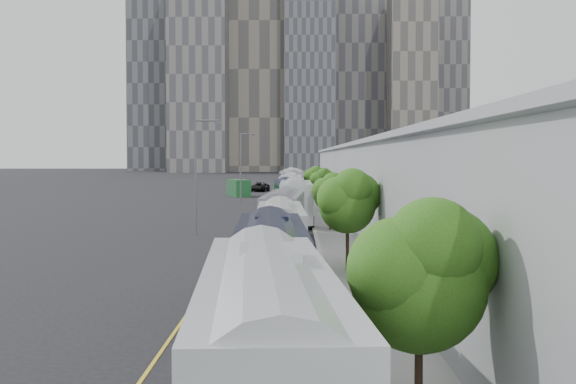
{
  "coord_description": "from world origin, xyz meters",
  "views": [
    {
      "loc": [
        2.68,
        -10.87,
        6.03
      ],
      "look_at": [
        1.97,
        57.84,
        3.0
      ],
      "focal_mm": 50.0,
      "sensor_mm": 36.0,
      "label": 1
    }
  ],
  "objects_px": {
    "street_lamp_far": "(242,163)",
    "shipping_container": "(239,188)",
    "bus_6": "(291,191)",
    "bus_0": "(267,365)",
    "bus_7": "(292,187)",
    "bus_2": "(280,241)",
    "bus_5": "(290,198)",
    "street_lamp_near": "(198,168)",
    "bus_1": "(270,275)",
    "bus_8": "(291,183)",
    "bus_4": "(296,205)",
    "suv": "(259,187)",
    "bus_10": "(293,179)",
    "bus_9": "(292,182)",
    "bus_3": "(283,220)"
  },
  "relations": [
    {
      "from": "bus_9",
      "to": "bus_2",
      "type": "bearing_deg",
      "value": -85.72
    },
    {
      "from": "bus_5",
      "to": "street_lamp_near",
      "type": "distance_m",
      "value": 25.85
    },
    {
      "from": "bus_3",
      "to": "bus_8",
      "type": "height_order",
      "value": "bus_8"
    },
    {
      "from": "bus_6",
      "to": "bus_8",
      "type": "relative_size",
      "value": 0.98
    },
    {
      "from": "bus_8",
      "to": "shipping_container",
      "type": "relative_size",
      "value": 2.03
    },
    {
      "from": "bus_0",
      "to": "bus_9",
      "type": "height_order",
      "value": "bus_0"
    },
    {
      "from": "bus_9",
      "to": "bus_10",
      "type": "height_order",
      "value": "bus_10"
    },
    {
      "from": "bus_1",
      "to": "shipping_container",
      "type": "relative_size",
      "value": 1.92
    },
    {
      "from": "bus_1",
      "to": "shipping_container",
      "type": "distance_m",
      "value": 92.2
    },
    {
      "from": "bus_4",
      "to": "bus_5",
      "type": "relative_size",
      "value": 1.08
    },
    {
      "from": "street_lamp_near",
      "to": "suv",
      "type": "relative_size",
      "value": 1.55
    },
    {
      "from": "bus_10",
      "to": "bus_8",
      "type": "bearing_deg",
      "value": -94.94
    },
    {
      "from": "shipping_container",
      "to": "suv",
      "type": "xyz_separation_m",
      "value": [
        2.39,
        16.95,
        -0.48
      ]
    },
    {
      "from": "bus_7",
      "to": "bus_10",
      "type": "height_order",
      "value": "bus_7"
    },
    {
      "from": "bus_9",
      "to": "street_lamp_near",
      "type": "xyz_separation_m",
      "value": [
        -6.74,
        -80.07,
        3.64
      ]
    },
    {
      "from": "bus_7",
      "to": "bus_10",
      "type": "xyz_separation_m",
      "value": [
        0.05,
        41.59,
        -0.03
      ]
    },
    {
      "from": "bus_2",
      "to": "bus_5",
      "type": "xyz_separation_m",
      "value": [
        0.2,
        42.94,
        0.05
      ]
    },
    {
      "from": "bus_2",
      "to": "bus_10",
      "type": "distance_m",
      "value": 114.6
    },
    {
      "from": "street_lamp_far",
      "to": "bus_0",
      "type": "bearing_deg",
      "value": -85.77
    },
    {
      "from": "bus_1",
      "to": "bus_2",
      "type": "height_order",
      "value": "bus_1"
    },
    {
      "from": "bus_2",
      "to": "street_lamp_far",
      "type": "distance_m",
      "value": 60.04
    },
    {
      "from": "bus_4",
      "to": "bus_10",
      "type": "distance_m",
      "value": 85.57
    },
    {
      "from": "bus_1",
      "to": "bus_2",
      "type": "relative_size",
      "value": 1.05
    },
    {
      "from": "street_lamp_far",
      "to": "shipping_container",
      "type": "bearing_deg",
      "value": 95.41
    },
    {
      "from": "bus_2",
      "to": "suv",
      "type": "relative_size",
      "value": 2.14
    },
    {
      "from": "bus_0",
      "to": "bus_7",
      "type": "distance_m",
      "value": 99.45
    },
    {
      "from": "shipping_container",
      "to": "suv",
      "type": "relative_size",
      "value": 1.17
    },
    {
      "from": "street_lamp_far",
      "to": "suv",
      "type": "bearing_deg",
      "value": 89.08
    },
    {
      "from": "bus_8",
      "to": "bus_0",
      "type": "bearing_deg",
      "value": -95.8
    },
    {
      "from": "shipping_container",
      "to": "bus_5",
      "type": "bearing_deg",
      "value": -94.41
    },
    {
      "from": "bus_0",
      "to": "suv",
      "type": "distance_m",
      "value": 122.26
    },
    {
      "from": "bus_7",
      "to": "street_lamp_far",
      "type": "height_order",
      "value": "street_lamp_far"
    },
    {
      "from": "bus_6",
      "to": "street_lamp_far",
      "type": "xyz_separation_m",
      "value": [
        -6.27,
        1.58,
        3.57
      ]
    },
    {
      "from": "bus_7",
      "to": "suv",
      "type": "height_order",
      "value": "bus_7"
    },
    {
      "from": "bus_8",
      "to": "bus_9",
      "type": "distance_m",
      "value": 10.57
    },
    {
      "from": "bus_2",
      "to": "street_lamp_near",
      "type": "bearing_deg",
      "value": 108.5
    },
    {
      "from": "bus_2",
      "to": "bus_9",
      "type": "relative_size",
      "value": 1.0
    },
    {
      "from": "bus_3",
      "to": "bus_9",
      "type": "relative_size",
      "value": 1.03
    },
    {
      "from": "bus_4",
      "to": "bus_8",
      "type": "distance_m",
      "value": 58.76
    },
    {
      "from": "bus_8",
      "to": "street_lamp_far",
      "type": "xyz_separation_m",
      "value": [
        -6.12,
        -28.18,
        3.56
      ]
    },
    {
      "from": "bus_4",
      "to": "bus_0",
      "type": "bearing_deg",
      "value": -90.98
    },
    {
      "from": "bus_0",
      "to": "street_lamp_far",
      "type": "xyz_separation_m",
      "value": [
        -6.36,
        86.05,
        3.54
      ]
    },
    {
      "from": "bus_8",
      "to": "suv",
      "type": "distance_m",
      "value": 9.69
    },
    {
      "from": "bus_1",
      "to": "street_lamp_far",
      "type": "bearing_deg",
      "value": 92.64
    },
    {
      "from": "bus_4",
      "to": "street_lamp_far",
      "type": "distance_m",
      "value": 31.55
    },
    {
      "from": "bus_2",
      "to": "bus_4",
      "type": "relative_size",
      "value": 0.89
    },
    {
      "from": "street_lamp_near",
      "to": "shipping_container",
      "type": "distance_m",
      "value": 60.58
    },
    {
      "from": "bus_5",
      "to": "bus_9",
      "type": "relative_size",
      "value": 1.04
    },
    {
      "from": "bus_1",
      "to": "bus_8",
      "type": "distance_m",
      "value": 100.92
    },
    {
      "from": "bus_6",
      "to": "bus_7",
      "type": "relative_size",
      "value": 1.01
    }
  ]
}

